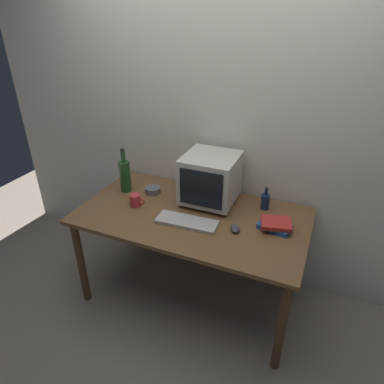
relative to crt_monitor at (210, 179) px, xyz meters
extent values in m
plane|color=gray|center=(-0.05, -0.22, -0.95)|extent=(6.00, 6.00, 0.00)
cube|color=silver|center=(-0.05, 0.28, 0.30)|extent=(4.00, 0.08, 2.50)
cube|color=brown|center=(-0.05, -0.22, -0.21)|extent=(1.61, 0.88, 0.03)
cylinder|color=brown|center=(-0.80, -0.60, -0.59)|extent=(0.06, 0.06, 0.73)
cylinder|color=brown|center=(0.69, -0.60, -0.59)|extent=(0.06, 0.06, 0.73)
cylinder|color=brown|center=(-0.80, 0.16, -0.59)|extent=(0.06, 0.06, 0.73)
cylinder|color=brown|center=(0.69, 0.16, -0.59)|extent=(0.06, 0.06, 0.73)
cube|color=beige|center=(0.00, 0.00, -0.18)|extent=(0.28, 0.24, 0.03)
cube|color=beige|center=(0.00, 0.00, 0.01)|extent=(0.38, 0.38, 0.34)
cube|color=black|center=(0.00, -0.19, 0.01)|extent=(0.31, 0.01, 0.27)
cube|color=beige|center=(-0.04, -0.34, -0.18)|extent=(0.43, 0.17, 0.02)
ellipsoid|color=#3F3F47|center=(0.29, -0.29, -0.17)|extent=(0.09, 0.12, 0.04)
cylinder|color=#1E4C23|center=(-0.68, -0.10, -0.07)|extent=(0.09, 0.09, 0.25)
cylinder|color=#1E4C23|center=(-0.68, -0.10, 0.10)|extent=(0.03, 0.03, 0.09)
sphere|color=#262626|center=(-0.68, -0.10, 0.15)|extent=(0.04, 0.04, 0.04)
cylinder|color=navy|center=(0.40, 0.06, -0.14)|extent=(0.06, 0.06, 0.11)
cylinder|color=navy|center=(0.40, 0.06, -0.06)|extent=(0.02, 0.02, 0.04)
sphere|color=#262626|center=(0.40, 0.06, -0.03)|extent=(0.03, 0.03, 0.03)
cube|color=#28569E|center=(0.52, -0.17, -0.18)|extent=(0.23, 0.16, 0.03)
cube|color=red|center=(0.53, -0.17, -0.14)|extent=(0.23, 0.20, 0.03)
cylinder|color=#CC383D|center=(-0.48, -0.27, -0.15)|extent=(0.08, 0.08, 0.09)
torus|color=#CC383D|center=(-0.43, -0.27, -0.14)|extent=(0.06, 0.01, 0.06)
cylinder|color=#595B66|center=(-0.46, -0.05, -0.17)|extent=(0.12, 0.12, 0.04)
camera|label=1|loc=(0.76, -2.11, 1.11)|focal=32.01mm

